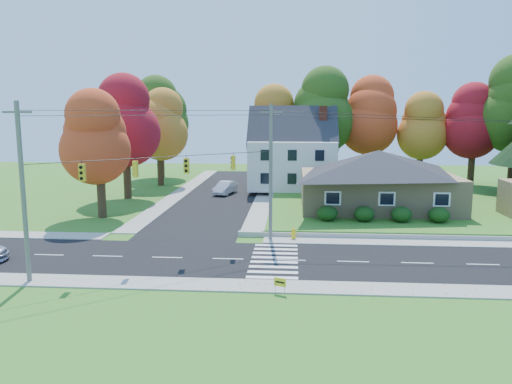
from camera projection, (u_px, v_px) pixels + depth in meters
The scene contains 22 objects.
ground at pixel (290, 260), 31.93m from camera, with size 120.00×120.00×0.00m, color #3D7923.
road_main at pixel (290, 260), 31.93m from camera, with size 90.00×8.00×0.02m, color black.
road_cross at pixel (223, 193), 58.12m from camera, with size 8.00×44.00×0.02m, color black.
sidewalk_north at pixel (291, 240), 36.84m from camera, with size 90.00×2.00×0.08m, color #9C9A90.
sidewalk_south at pixel (289, 287), 27.00m from camera, with size 90.00×2.00×0.08m, color #9C9A90.
lawn at pixel (417, 201), 51.59m from camera, with size 30.00×30.00×0.50m, color #3D7923.
ranch_house at pixel (377, 178), 46.57m from camera, with size 14.60×10.60×5.40m.
colonial_house at pixel (293, 153), 58.76m from camera, with size 10.40×8.40×9.60m.
hedge_row at pixel (383, 214), 40.84m from camera, with size 10.70×1.70×1.27m.
traffic_infrastructure at pixel (289, 178), 32.46m from camera, with size 38.10×10.66×10.00m.
tree_lot_0 at pixel (277, 121), 64.23m from camera, with size 6.72×6.72×12.51m.
tree_lot_1 at pixel (325, 110), 62.59m from camera, with size 7.84×7.84×14.60m.
tree_lot_2 at pixel (372, 116), 63.23m from camera, with size 7.28×7.28×13.56m.
tree_lot_3 at pixel (422, 126), 62.01m from camera, with size 6.16×6.16×11.47m.
tree_lot_4 at pixel (474, 121), 60.47m from camera, with size 6.72×6.72×12.51m.
tree_west_0 at pixel (99, 138), 43.88m from camera, with size 6.16×6.16×11.47m.
tree_west_1 at pixel (125, 121), 53.59m from camera, with size 7.28×7.28×13.56m.
tree_west_2 at pixel (159, 125), 63.46m from camera, with size 6.72×6.72×12.51m.
tree_west_3 at pixel (160, 114), 71.28m from camera, with size 7.84×7.84×14.60m.
white_car at pixel (225, 188), 57.57m from camera, with size 1.55×4.44×1.46m, color silver.
fire_hydrant at pixel (293, 234), 37.09m from camera, with size 0.51×0.39×0.88m.
yard_sign at pixel (280, 282), 26.00m from camera, with size 0.64×0.30×0.85m.
Camera 1 is at (0.16, -30.90, 9.40)m, focal length 35.00 mm.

